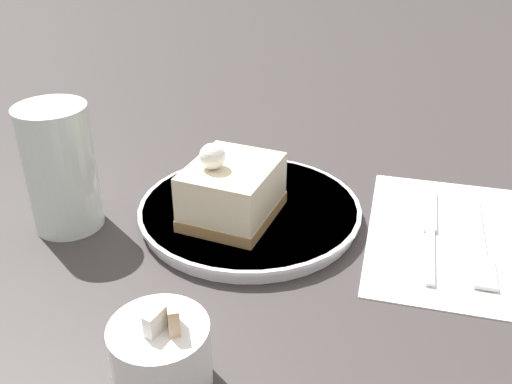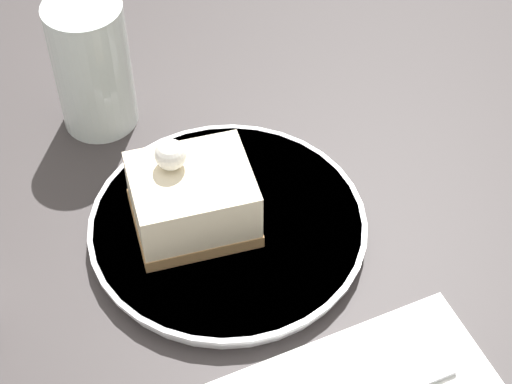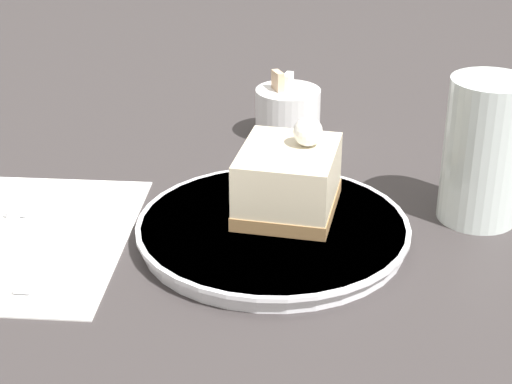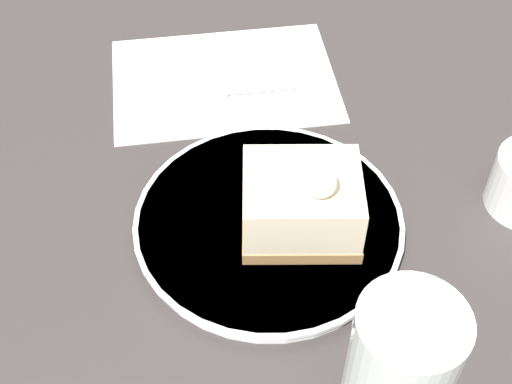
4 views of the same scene
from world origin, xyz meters
name	(u,v)px [view 2 (image 2 of 4)]	position (x,y,z in m)	size (l,w,h in m)	color
ground_plane	(194,211)	(0.00, 0.00, 0.00)	(4.00, 4.00, 0.00)	#383333
plate	(228,227)	(-0.04, -0.01, 0.01)	(0.25, 0.25, 0.02)	white
cake_slice	(192,198)	(-0.02, 0.01, 0.05)	(0.11, 0.12, 0.09)	#9E7547
drinking_glass	(92,66)	(0.16, 0.02, 0.07)	(0.08, 0.08, 0.14)	silver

